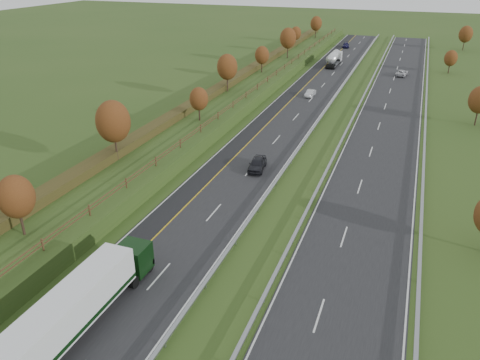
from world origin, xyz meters
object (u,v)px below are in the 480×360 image
object	(u,v)px
box_lorry	(79,305)
road_tanker	(334,58)
car_small_far	(346,45)
car_oncoming	(402,73)
car_silver_mid	(310,93)
car_dark_near	(257,164)

from	to	relation	value
box_lorry	road_tanker	distance (m)	101.38
car_small_far	car_oncoming	xyz separation A→B (m)	(18.31, -34.18, -0.00)
road_tanker	car_silver_mid	world-z (taller)	road_tanker
box_lorry	car_silver_mid	world-z (taller)	box_lorry
car_dark_near	car_small_far	size ratio (longest dim) A/B	1.01
road_tanker	car_small_far	distance (m)	27.77
car_oncoming	box_lorry	bearing A→B (deg)	86.57
car_dark_near	car_small_far	world-z (taller)	car_dark_near
road_tanker	car_dark_near	distance (m)	69.39
box_lorry	car_dark_near	distance (m)	32.20
car_dark_near	car_oncoming	world-z (taller)	car_dark_near
box_lorry	car_oncoming	distance (m)	96.53
car_oncoming	car_silver_mid	bearing A→B (deg)	64.51
box_lorry	car_small_far	distance (m)	129.11
box_lorry	car_oncoming	xyz separation A→B (m)	(17.51, 94.92, -1.61)
car_dark_near	car_oncoming	distance (m)	64.57
car_dark_near	car_silver_mid	distance (m)	37.64
road_tanker	car_oncoming	xyz separation A→B (m)	(17.11, -6.46, -1.14)
car_silver_mid	car_dark_near	bearing A→B (deg)	-83.14
box_lorry	car_dark_near	world-z (taller)	box_lorry
car_dark_near	box_lorry	bearing A→B (deg)	-102.22
box_lorry	car_silver_mid	distance (m)	69.68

